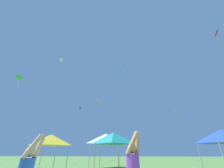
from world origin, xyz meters
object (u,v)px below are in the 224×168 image
object	(u,v)px
kite_red_diamond	(216,33)
canopy_tent_blue	(223,136)
kite_blue_box	(80,108)
kite_cyan_box	(127,71)
canopy_tent_yellow	(51,140)
canopy_tent_white	(106,138)
kite_white_diamond	(61,60)
canopy_tent_teal	(113,138)
kite_pink_diamond	(98,101)
kite_pink_box	(177,112)
kite_green_delta	(19,77)
kite_cyan_diamond	(55,108)

from	to	relation	value
kite_red_diamond	canopy_tent_blue	bearing A→B (deg)	-148.09
kite_blue_box	kite_cyan_box	distance (m)	18.42
canopy_tent_yellow	kite_cyan_box	bearing A→B (deg)	67.88
canopy_tent_white	kite_white_diamond	size ratio (longest dim) A/B	1.68
canopy_tent_white	canopy_tent_teal	world-z (taller)	canopy_tent_white
kite_white_diamond	kite_cyan_box	xyz separation A→B (m)	(19.74, 2.40, -3.44)
kite_pink_diamond	canopy_tent_blue	bearing A→B (deg)	-52.55
canopy_tent_white	kite_pink_box	size ratio (longest dim) A/B	5.40
canopy_tent_teal	canopy_tent_blue	xyz separation A→B (m)	(7.88, -1.57, -0.04)
kite_white_diamond	kite_green_delta	world-z (taller)	kite_white_diamond
kite_cyan_box	kite_pink_diamond	bearing A→B (deg)	-137.30
kite_cyan_diamond	kite_cyan_box	bearing A→B (deg)	30.08
kite_pink_box	kite_pink_diamond	xyz separation A→B (m)	(-18.35, -6.01, 1.18)
canopy_tent_white	canopy_tent_teal	size ratio (longest dim) A/B	1.16
kite_pink_diamond	kite_green_delta	distance (m)	16.61
canopy_tent_white	canopy_tent_teal	distance (m)	4.97
canopy_tent_yellow	kite_pink_diamond	bearing A→B (deg)	84.48
kite_pink_box	kite_blue_box	size ratio (longest dim) A/B	0.43
kite_pink_box	kite_pink_diamond	world-z (taller)	kite_pink_diamond
canopy_tent_teal	kite_blue_box	bearing A→B (deg)	119.77
kite_cyan_diamond	kite_green_delta	size ratio (longest dim) A/B	0.55
kite_pink_box	kite_cyan_box	world-z (taller)	kite_cyan_box
kite_red_diamond	kite_pink_diamond	distance (m)	23.86
kite_pink_diamond	kite_blue_box	world-z (taller)	kite_pink_diamond
canopy_tent_teal	kite_pink_diamond	bearing A→B (deg)	106.32
kite_cyan_box	kite_pink_box	bearing A→B (deg)	-2.40
kite_pink_box	kite_white_diamond	distance (m)	35.01
canopy_tent_teal	canopy_tent_white	bearing A→B (deg)	104.08
kite_green_delta	kite_cyan_box	bearing A→B (deg)	60.45
kite_green_delta	kite_white_diamond	bearing A→B (deg)	110.60
canopy_tent_teal	kite_cyan_diamond	world-z (taller)	kite_cyan_diamond
kite_pink_box	kite_red_diamond	distance (m)	18.46
canopy_tent_yellow	kite_green_delta	world-z (taller)	kite_green_delta
kite_blue_box	canopy_tent_teal	bearing A→B (deg)	-60.23
canopy_tent_blue	canopy_tent_white	bearing A→B (deg)	144.98
canopy_tent_blue	kite_cyan_box	world-z (taller)	kite_cyan_box
canopy_tent_blue	kite_red_diamond	distance (m)	18.42
canopy_tent_teal	kite_cyan_diamond	size ratio (longest dim) A/B	4.55
kite_red_diamond	kite_pink_box	bearing A→B (deg)	96.75
kite_pink_diamond	kite_green_delta	world-z (taller)	kite_pink_diamond
canopy_tent_teal	kite_green_delta	size ratio (longest dim) A/B	2.51
kite_white_diamond	kite_cyan_diamond	bearing A→B (deg)	-53.80
kite_white_diamond	kite_blue_box	bearing A→B (deg)	-28.16
kite_pink_box	kite_green_delta	bearing A→B (deg)	-137.93
canopy_tent_yellow	kite_cyan_diamond	distance (m)	15.21
kite_green_delta	kite_red_diamond	bearing A→B (deg)	10.76
canopy_tent_white	canopy_tent_blue	size ratio (longest dim) A/B	1.18
canopy_tent_white	kite_cyan_diamond	world-z (taller)	kite_cyan_diamond
canopy_tent_white	kite_green_delta	size ratio (longest dim) A/B	2.91
kite_cyan_diamond	kite_blue_box	world-z (taller)	kite_blue_box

